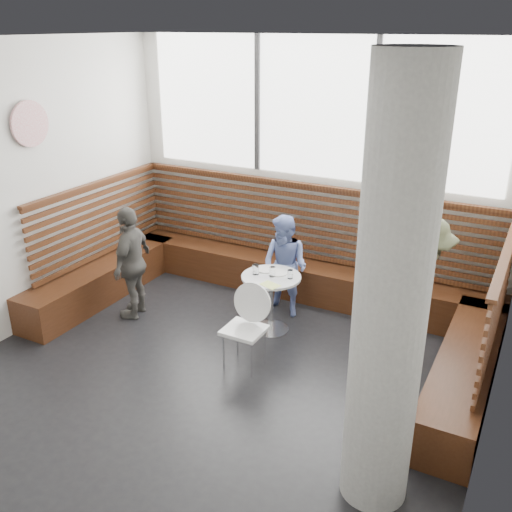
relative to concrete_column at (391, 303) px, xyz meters
The scene contains 15 objects.
room 1.95m from the concrete_column, 161.90° to the left, with size 5.00×5.00×3.20m.
booth 3.24m from the concrete_column, 127.94° to the left, with size 5.00×2.50×1.44m.
concrete_column is the anchor object (origin of this frame).
wall_art 4.48m from the concrete_column, 166.94° to the left, with size 0.50×0.50×0.03m, color white.
cafe_table 2.78m from the concrete_column, 134.22° to the left, with size 0.67×0.67×0.69m.
cafe_chair 2.28m from the concrete_column, 147.08° to the left, with size 0.42×0.41×0.88m.
adult_man 1.95m from the concrete_column, 94.80° to the left, with size 1.07×0.62×1.66m, color #4B5035.
child_back 3.08m from the concrete_column, 128.56° to the left, with size 0.61×0.47×1.24m, color #7286C6.
child_left 3.81m from the concrete_column, 157.44° to the left, with size 0.80×0.34×1.37m, color #54514C.
plate_near 2.87m from the concrete_column, 134.49° to the left, with size 0.21×0.21×0.01m, color white.
plate_far 2.74m from the concrete_column, 132.06° to the left, with size 0.20×0.20×0.01m, color white.
glass_left 2.78m from the concrete_column, 137.50° to the left, with size 0.07×0.07×0.12m, color white.
glass_mid 2.68m from the concrete_column, 134.00° to the left, with size 0.07×0.07×0.11m, color white.
glass_right 2.58m from the concrete_column, 129.90° to the left, with size 0.06×0.06×0.10m, color white.
menu_card 2.49m from the concrete_column, 136.35° to the left, with size 0.21×0.14×0.00m, color #A5C64C.
Camera 1 is at (2.63, -4.00, 3.32)m, focal length 40.00 mm.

